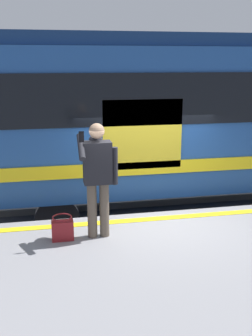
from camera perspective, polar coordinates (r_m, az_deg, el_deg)
name	(u,v)px	position (r m, az deg, el deg)	size (l,w,h in m)	color
ground_plane	(151,259)	(7.28, 3.57, -12.98)	(23.68, 23.68, 0.00)	#3D3D3F
platform	(192,304)	(5.37, 9.53, -18.79)	(13.58, 4.13, 0.90)	gray
safety_line	(156,219)	(6.64, 4.36, -7.27)	(13.31, 0.16, 0.01)	yellow
track_rail_near	(136,229)	(8.27, 1.50, -8.74)	(17.66, 0.08, 0.16)	slate
track_rail_far	(123,205)	(9.57, -0.38, -5.33)	(17.66, 0.08, 0.16)	slate
train_carriage	(209,110)	(8.84, 11.86, 8.23)	(10.33, 2.80, 3.75)	#1E478C
passenger	(98,171)	(5.68, -4.11, -0.49)	(0.57, 0.55, 1.70)	brown
handbag	(63,229)	(5.89, -9.11, -8.67)	(0.31, 0.29, 0.36)	maroon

